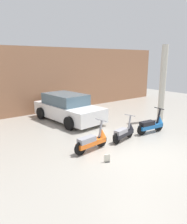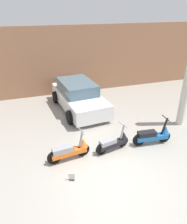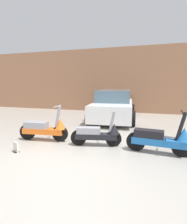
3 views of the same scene
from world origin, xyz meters
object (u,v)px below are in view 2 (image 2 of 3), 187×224
(scooter_front_left, at_px, (71,150))
(support_column_side, at_px, (187,83))
(car_rear_left, at_px, (78,96))
(scooter_front_center, at_px, (154,135))
(scooter_front_right, at_px, (114,142))
(placard_near_left_scooter, at_px, (72,177))

(scooter_front_left, relative_size, support_column_side, 0.39)
(scooter_front_left, height_order, car_rear_left, car_rear_left)
(scooter_front_center, bearing_deg, scooter_front_right, -178.18)
(scooter_front_right, height_order, scooter_front_center, scooter_front_center)
(scooter_front_left, height_order, placard_near_left_scooter, scooter_front_left)
(car_rear_left, bearing_deg, placard_near_left_scooter, -22.30)
(car_rear_left, relative_size, support_column_side, 1.10)
(scooter_front_right, bearing_deg, placard_near_left_scooter, -162.54)
(car_rear_left, height_order, placard_near_left_scooter, car_rear_left)
(car_rear_left, xyz_separation_m, support_column_side, (3.96, -3.04, 1.29))
(scooter_front_center, distance_m, car_rear_left, 4.49)
(car_rear_left, distance_m, placard_near_left_scooter, 5.26)
(scooter_front_left, bearing_deg, support_column_side, 3.18)
(scooter_front_center, distance_m, support_column_side, 2.77)
(scooter_front_right, distance_m, car_rear_left, 3.96)
(scooter_front_left, relative_size, placard_near_left_scooter, 5.92)
(scooter_front_left, relative_size, car_rear_left, 0.35)
(scooter_front_right, bearing_deg, scooter_front_left, 168.76)
(car_rear_left, distance_m, support_column_side, 5.15)
(scooter_front_center, xyz_separation_m, support_column_side, (2.03, 1.01, 1.58))
(scooter_front_right, bearing_deg, car_rear_left, 82.37)
(scooter_front_center, xyz_separation_m, placard_near_left_scooter, (-3.49, -0.94, -0.27))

